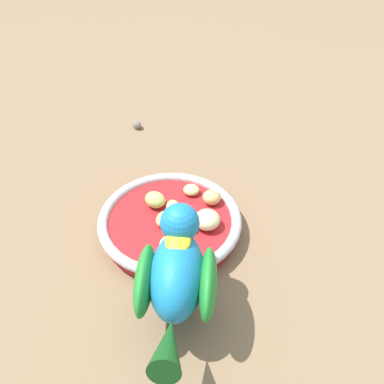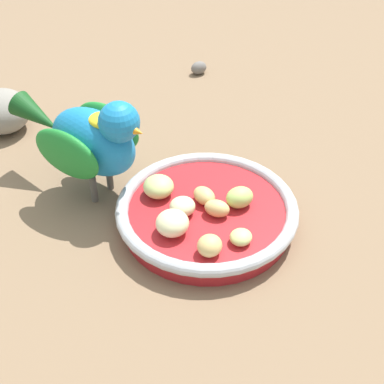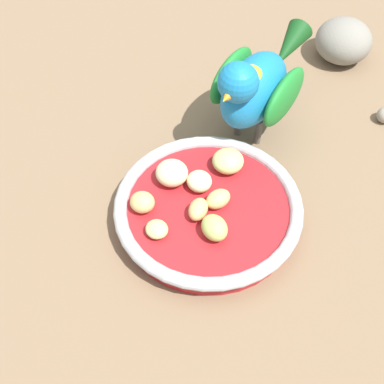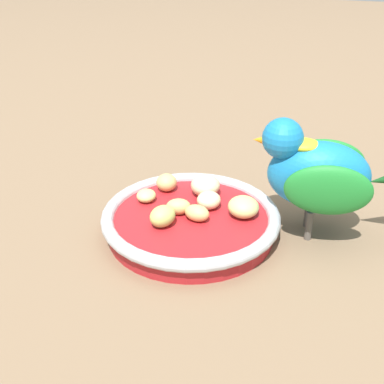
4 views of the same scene
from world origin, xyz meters
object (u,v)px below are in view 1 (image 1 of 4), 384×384
object	(u,v)px
apple_piece_7	(185,224)
apple_piece_3	(164,219)
apple_piece_5	(207,220)
apple_piece_6	(191,190)
parrot	(177,276)
pebble_0	(137,125)
apple_piece_2	(155,200)
feeding_bowl	(170,223)
apple_piece_0	(173,208)
apple_piece_4	(212,197)
apple_piece_1	(173,245)

from	to	relation	value
apple_piece_7	apple_piece_3	bearing A→B (deg)	-102.43
apple_piece_3	apple_piece_5	size ratio (longest dim) A/B	0.81
apple_piece_5	apple_piece_6	distance (m)	0.08
apple_piece_7	parrot	bearing A→B (deg)	6.06
pebble_0	apple_piece_2	bearing A→B (deg)	21.03
feeding_bowl	apple_piece_0	xyz separation A→B (m)	(-0.02, 0.00, 0.02)
apple_piece_4	parrot	distance (m)	0.21
apple_piece_2	apple_piece_6	size ratio (longest dim) A/B	1.31
apple_piece_2	apple_piece_4	world-z (taller)	apple_piece_2
apple_piece_4	apple_piece_0	bearing A→B (deg)	-60.42
apple_piece_4	pebble_0	distance (m)	0.30
apple_piece_1	parrot	size ratio (longest dim) A/B	0.18
feeding_bowl	apple_piece_3	xyz separation A→B (m)	(0.01, -0.01, 0.02)
apple_piece_6	apple_piece_7	size ratio (longest dim) A/B	0.85
apple_piece_0	apple_piece_3	xyz separation A→B (m)	(0.03, -0.01, -0.00)
apple_piece_3	apple_piece_7	world-z (taller)	apple_piece_7
apple_piece_2	apple_piece_3	size ratio (longest dim) A/B	1.09
pebble_0	apple_piece_5	bearing A→B (deg)	32.87
apple_piece_3	pebble_0	xyz separation A→B (m)	(-0.29, -0.12, -0.03)
apple_piece_4	apple_piece_5	size ratio (longest dim) A/B	0.75
apple_piece_5	parrot	distance (m)	0.15
apple_piece_7	pebble_0	size ratio (longest dim) A/B	1.46
apple_piece_3	apple_piece_6	distance (m)	0.08
feeding_bowl	pebble_0	distance (m)	0.31
apple_piece_1	apple_piece_3	bearing A→B (deg)	-155.79
apple_piece_3	apple_piece_4	xyz separation A→B (m)	(-0.06, 0.07, 0.00)
apple_piece_2	apple_piece_6	bearing A→B (deg)	126.44
apple_piece_2	apple_piece_5	xyz separation A→B (m)	(0.03, 0.09, 0.00)
apple_piece_5	parrot	bearing A→B (deg)	-7.03
feeding_bowl	parrot	bearing A→B (deg)	14.95
apple_piece_6	pebble_0	bearing A→B (deg)	-145.24
apple_piece_0	apple_piece_7	size ratio (longest dim) A/B	0.99
apple_piece_6	parrot	xyz separation A→B (m)	(0.22, 0.02, 0.05)
feeding_bowl	apple_piece_1	bearing A→B (deg)	15.23
apple_piece_0	apple_piece_6	bearing A→B (deg)	156.99
apple_piece_4	apple_piece_7	distance (m)	0.07
apple_piece_7	apple_piece_0	bearing A→B (deg)	-144.60
apple_piece_0	apple_piece_5	bearing A→B (deg)	68.96
feeding_bowl	apple_piece_4	distance (m)	0.08
apple_piece_2	parrot	size ratio (longest dim) A/B	0.16
parrot	feeding_bowl	bearing A→B (deg)	9.94
feeding_bowl	parrot	xyz separation A→B (m)	(0.15, 0.04, 0.07)
apple_piece_6	parrot	distance (m)	0.22
apple_piece_1	feeding_bowl	bearing A→B (deg)	-164.77
apple_piece_5	parrot	world-z (taller)	parrot
apple_piece_0	apple_piece_1	distance (m)	0.08
apple_piece_2	parrot	xyz separation A→B (m)	(0.18, 0.07, 0.05)
apple_piece_1	apple_piece_5	world-z (taller)	apple_piece_5
feeding_bowl	apple_piece_5	size ratio (longest dim) A/B	5.68
apple_piece_0	apple_piece_3	world-z (taller)	same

